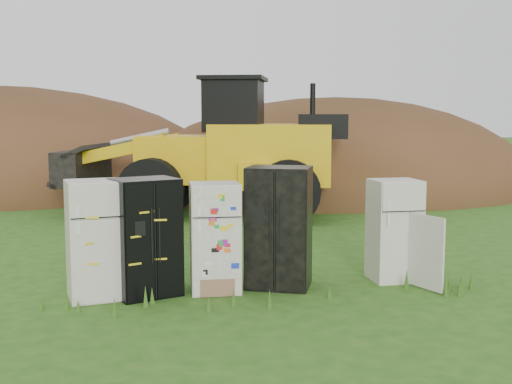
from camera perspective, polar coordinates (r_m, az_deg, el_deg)
ground at (r=9.84m, az=-0.03°, el=-8.50°), size 120.00×120.00×0.00m
fridge_leftmost at (r=9.42m, az=-14.13°, el=-4.12°), size 0.85×0.83×1.69m
fridge_black_side at (r=9.42m, az=-9.80°, el=-3.98°), size 1.07×0.95×1.71m
fridge_sticker at (r=9.51m, az=-3.66°, el=-4.05°), size 0.76×0.71×1.62m
fridge_dark_mid at (r=9.75m, az=2.06°, el=-3.13°), size 1.16×1.07×1.83m
fridge_open_door at (r=10.38m, az=12.19°, el=-3.33°), size 0.74×0.69×1.60m
wheel_loader at (r=16.80m, az=-5.01°, el=4.03°), size 7.98×5.26×3.58m
dirt_mound_right at (r=22.51m, az=7.05°, el=0.13°), size 14.28×10.47×6.47m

